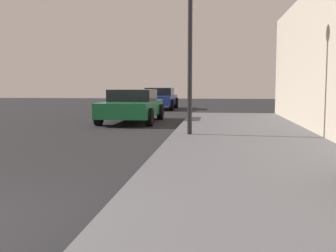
{
  "coord_description": "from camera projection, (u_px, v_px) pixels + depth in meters",
  "views": [
    {
      "loc": [
        3.19,
        -3.43,
        1.46
      ],
      "look_at": [
        2.17,
        5.25,
        0.59
      ],
      "focal_mm": 44.39,
      "sensor_mm": 36.0,
      "label": 1
    }
  ],
  "objects": [
    {
      "name": "street_lamp",
      "position": [
        190.0,
        10.0,
        10.7
      ],
      "size": [
        0.36,
        0.36,
        4.78
      ],
      "color": "black",
      "rests_on": "sidewalk"
    },
    {
      "name": "car_green",
      "position": [
        132.0,
        106.0,
        16.12
      ],
      "size": [
        2.07,
        4.39,
        1.27
      ],
      "rotation": [
        0.0,
        0.0,
        3.14
      ],
      "color": "#196638",
      "rests_on": "ground_plane"
    },
    {
      "name": "car_blue",
      "position": [
        159.0,
        98.0,
        24.73
      ],
      "size": [
        1.97,
        4.1,
        1.27
      ],
      "rotation": [
        0.0,
        0.0,
        3.14
      ],
      "color": "#233899",
      "rests_on": "ground_plane"
    }
  ]
}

